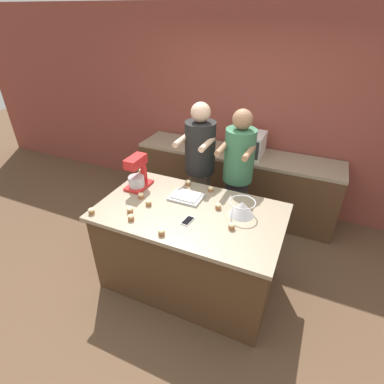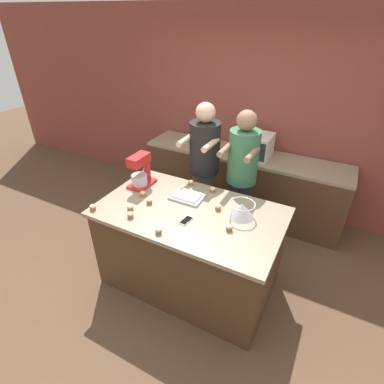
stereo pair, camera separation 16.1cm
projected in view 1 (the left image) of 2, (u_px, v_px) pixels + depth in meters
The scene contains 22 objects.
ground_plane at pixel (190, 279), 3.36m from camera, with size 16.00×16.00×0.00m, color brown.
back_wall at pixel (247, 114), 4.15m from camera, with size 10.00×0.06×2.70m.
island_counter at pixel (190, 248), 3.11m from camera, with size 1.78×1.04×0.94m.
back_counter at pixel (235, 181), 4.34m from camera, with size 2.80×0.60×0.92m.
person_left at pixel (200, 172), 3.59m from camera, with size 0.36×0.52×1.76m.
person_right at pixel (237, 180), 3.43m from camera, with size 0.35×0.51×1.74m.
stand_mixer at pixel (138, 174), 3.17m from camera, with size 0.20×0.30×0.36m.
mixing_bowl at pixel (242, 208), 2.77m from camera, with size 0.25×0.25×0.15m.
baking_tray at pixel (186, 197), 3.05m from camera, with size 0.33×0.24×0.04m.
microwave_oven at pixel (247, 144), 3.98m from camera, with size 0.45×0.40×0.30m.
cell_phone at pixel (188, 221), 2.72m from camera, with size 0.09×0.15×0.01m.
cupcake_0 at pixel (218, 206), 2.88m from camera, with size 0.06×0.06×0.06m.
cupcake_1 at pixel (130, 210), 2.83m from camera, with size 0.06×0.06×0.06m.
cupcake_2 at pixel (188, 183), 3.27m from camera, with size 0.06×0.06×0.06m.
cupcake_3 at pixel (148, 203), 2.93m from camera, with size 0.06×0.06×0.06m.
cupcake_4 at pixel (232, 226), 2.62m from camera, with size 0.06×0.06×0.06m.
cupcake_5 at pixel (211, 189), 3.16m from camera, with size 0.06×0.06×0.06m.
cupcake_6 at pixel (161, 232), 2.55m from camera, with size 0.06×0.06×0.06m.
cupcake_7 at pixel (141, 171), 3.51m from camera, with size 0.06×0.06×0.06m.
cupcake_8 at pixel (141, 196), 3.04m from camera, with size 0.06×0.06×0.06m.
cupcake_9 at pixel (131, 217), 2.72m from camera, with size 0.06×0.06×0.06m.
cupcake_10 at pixel (91, 211), 2.81m from camera, with size 0.06×0.06×0.06m.
Camera 1 is at (0.98, -2.14, 2.59)m, focal length 28.00 mm.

